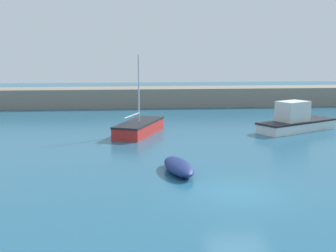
{
  "coord_description": "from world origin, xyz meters",
  "views": [
    {
      "loc": [
        -4.41,
        -17.61,
        5.69
      ],
      "look_at": [
        -1.85,
        10.64,
        0.93
      ],
      "focal_mm": 50.0,
      "sensor_mm": 36.0,
      "label": 1
    }
  ],
  "objects": [
    {
      "name": "sailboat_tall_mast",
      "position": [
        -3.56,
        13.01,
        0.45
      ],
      "size": [
        3.65,
        5.6,
        5.25
      ],
      "rotation": [
        0.0,
        0.0,
        1.18
      ],
      "color": "red",
      "rests_on": "ground_plane"
    },
    {
      "name": "ground_plane",
      "position": [
        0.0,
        0.0,
        -0.1
      ],
      "size": [
        120.0,
        120.0,
        0.2
      ],
      "primitive_type": "cube",
      "color": "#235B7A"
    },
    {
      "name": "motorboat_grey_hull",
      "position": [
        7.2,
        13.27,
        0.71
      ],
      "size": [
        6.3,
        4.66,
        2.09
      ],
      "rotation": [
        0.0,
        0.0,
        0.51
      ],
      "color": "white",
      "rests_on": "ground_plane"
    },
    {
      "name": "rowboat_white_midwater",
      "position": [
        -2.04,
        3.15,
        0.29
      ],
      "size": [
        1.58,
        3.44,
        0.58
      ],
      "rotation": [
        0.0,
        0.0,
        4.85
      ],
      "color": "navy",
      "rests_on": "ground_plane"
    },
    {
      "name": "harbor_breakwater",
      "position": [
        0.0,
        28.22,
        0.9
      ],
      "size": [
        57.95,
        3.68,
        1.81
      ],
      "primitive_type": "cube",
      "color": "gray",
      "rests_on": "ground_plane"
    }
  ]
}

